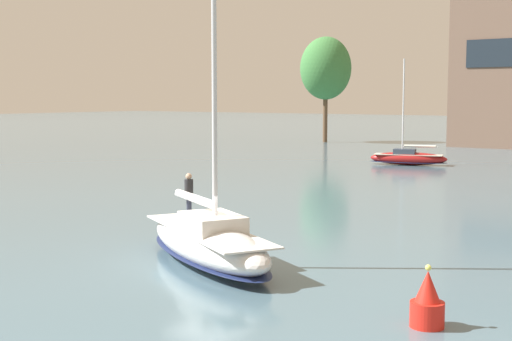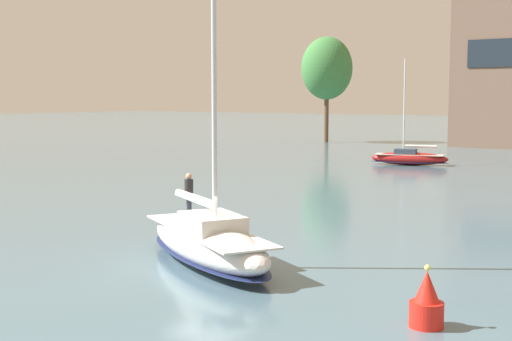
{
  "view_description": "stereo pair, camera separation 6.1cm",
  "coord_description": "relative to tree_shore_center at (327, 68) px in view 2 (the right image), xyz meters",
  "views": [
    {
      "loc": [
        15.66,
        -19.41,
        5.89
      ],
      "look_at": [
        0.0,
        3.0,
        3.06
      ],
      "focal_mm": 50.0,
      "sensor_mm": 36.0,
      "label": 1
    },
    {
      "loc": [
        15.71,
        -19.37,
        5.89
      ],
      "look_at": [
        0.0,
        3.0,
        3.06
      ],
      "focal_mm": 50.0,
      "sensor_mm": 36.0,
      "label": 2
    }
  ],
  "objects": [
    {
      "name": "ground_plane",
      "position": [
        30.25,
        -62.05,
        -9.56
      ],
      "size": [
        400.0,
        400.0,
        0.0
      ],
      "primitive_type": "plane",
      "color": "slate"
    },
    {
      "name": "tree_shore_center",
      "position": [
        0.0,
        0.0,
        0.0
      ],
      "size": [
        6.63,
        6.63,
        13.66
      ],
      "color": "brown",
      "rests_on": "ground"
    },
    {
      "name": "sailboat_moored_near_marina",
      "position": [
        21.43,
        -23.32,
        -8.93
      ],
      "size": [
        6.92,
        3.56,
        9.18
      ],
      "color": "maroon",
      "rests_on": "ground"
    },
    {
      "name": "sailboat_main",
      "position": [
        30.27,
        -62.06,
        -8.73
      ],
      "size": [
        8.93,
        6.45,
        12.15
      ],
      "color": "silver",
      "rests_on": "ground"
    },
    {
      "name": "channel_buoy",
      "position": [
        39.32,
        -64.35,
        -8.92
      ],
      "size": [
        0.89,
        0.89,
        1.64
      ],
      "color": "red",
      "rests_on": "ground"
    }
  ]
}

